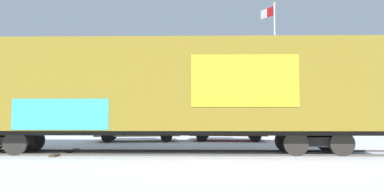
{
  "coord_description": "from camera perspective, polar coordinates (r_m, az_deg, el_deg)",
  "views": [
    {
      "loc": [
        2.16,
        -13.39,
        1.57
      ],
      "look_at": [
        1.95,
        2.82,
        2.42
      ],
      "focal_mm": 31.62,
      "sensor_mm": 36.0,
      "label": 1
    }
  ],
  "objects": [
    {
      "name": "freight_car",
      "position": [
        13.51,
        -5.88,
        1.32
      ],
      "size": [
        17.38,
        3.0,
        4.6
      ],
      "color": "olive",
      "rests_on": "ground_plane"
    },
    {
      "name": "parked_car_red",
      "position": [
        19.91,
        5.87,
        -5.25
      ],
      "size": [
        4.51,
        2.34,
        1.55
      ],
      "color": "#B21E1E",
      "rests_on": "ground_plane"
    },
    {
      "name": "parked_car_tan",
      "position": [
        19.62,
        -9.22,
        -5.15
      ],
      "size": [
        4.86,
        2.34,
        1.59
      ],
      "color": "#9E8966",
      "rests_on": "ground_plane"
    },
    {
      "name": "flagpole",
      "position": [
        25.81,
        13.46,
        7.0
      ],
      "size": [
        0.86,
        1.3,
        9.8
      ],
      "color": "silver",
      "rests_on": "ground_plane"
    },
    {
      "name": "track",
      "position": [
        13.73,
        -10.39,
        -9.36
      ],
      "size": [
        60.01,
        2.8,
        0.08
      ],
      "color": "#4C4742",
      "rests_on": "ground_plane"
    },
    {
      "name": "hillside",
      "position": [
        84.87,
        -0.75,
        0.55
      ],
      "size": [
        148.26,
        29.82,
        18.0
      ],
      "color": "gray",
      "rests_on": "ground_plane"
    },
    {
      "name": "ground_plane",
      "position": [
        13.65,
        -8.49,
        -9.58
      ],
      "size": [
        260.0,
        260.0,
        0.0
      ],
      "primitive_type": "plane",
      "color": "silver"
    }
  ]
}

